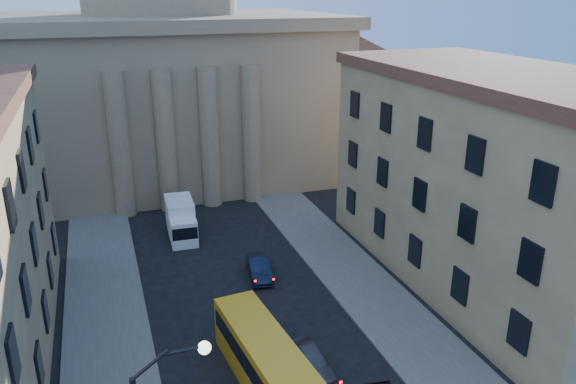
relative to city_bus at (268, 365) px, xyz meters
name	(u,v)px	position (x,y,z in m)	size (l,w,h in m)	color
sidewalk_right	(404,329)	(9.34, 2.53, -1.48)	(5.00, 60.00, 0.15)	#53504C
church	(165,64)	(0.84, 40.00, 10.32)	(68.02, 28.76, 36.60)	#856C52
building_right	(493,179)	(17.84, 6.53, 5.87)	(11.60, 26.60, 14.70)	tan
car_right_far	(313,362)	(2.67, 0.62, -0.89)	(1.57, 3.89, 1.33)	#4C4C51
car_right_distant	(259,268)	(2.98, 11.89, -0.88)	(1.44, 4.12, 1.36)	black
city_bus	(268,365)	(0.00, 0.00, 0.00)	(3.36, 10.47, 2.90)	orange
box_truck	(181,220)	(-1.14, 20.78, -0.15)	(2.37, 5.50, 2.97)	white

